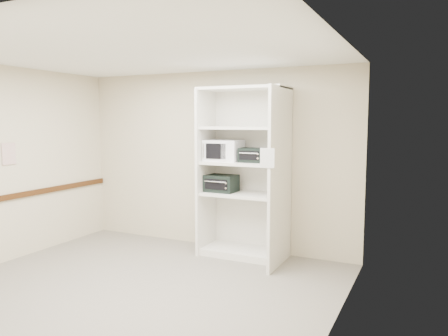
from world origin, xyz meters
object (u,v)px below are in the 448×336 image
at_px(microwave, 224,150).
at_px(toaster_oven_lower, 222,183).
at_px(shelving_unit, 247,179).
at_px(toaster_oven_upper, 253,155).

height_order(microwave, toaster_oven_lower, microwave).
relative_size(shelving_unit, toaster_oven_lower, 5.52).
bearing_deg(toaster_oven_lower, toaster_oven_upper, 3.31).
relative_size(shelving_unit, toaster_oven_upper, 6.95).
height_order(toaster_oven_upper, toaster_oven_lower, toaster_oven_upper).
bearing_deg(toaster_oven_lower, shelving_unit, 5.19).
bearing_deg(toaster_oven_lower, microwave, 35.97).
relative_size(microwave, toaster_oven_upper, 1.46).
bearing_deg(shelving_unit, toaster_oven_upper, -7.08).
relative_size(microwave, toaster_oven_lower, 1.16).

